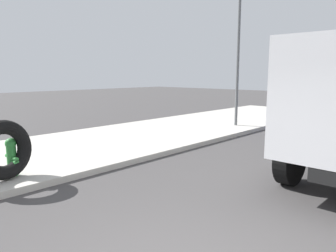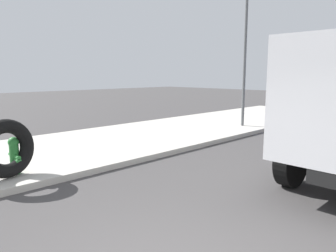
% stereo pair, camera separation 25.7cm
% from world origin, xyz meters
% --- Properties ---
extents(fire_hydrant, '(0.23, 0.52, 0.83)m').
position_xyz_m(fire_hydrant, '(0.17, 4.86, 0.59)').
color(fire_hydrant, '#2D8438').
rests_on(fire_hydrant, sidewalk_curb).
extents(loose_tire, '(1.30, 0.64, 1.27)m').
position_xyz_m(loose_tire, '(-0.05, 4.69, 0.78)').
color(loose_tire, black).
rests_on(loose_tire, sidewalk_curb).
extents(street_light_pole, '(0.12, 0.12, 6.93)m').
position_xyz_m(street_light_pole, '(9.57, 5.04, 3.62)').
color(street_light_pole, '#595B5E').
rests_on(street_light_pole, sidewalk_curb).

